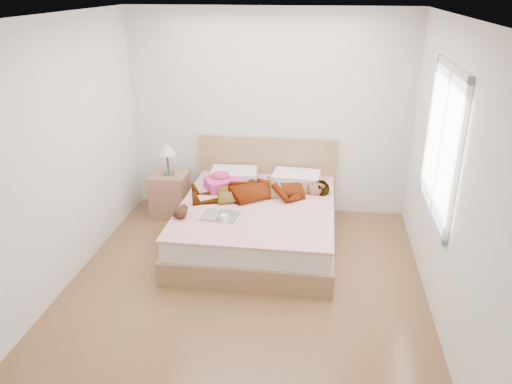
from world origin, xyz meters
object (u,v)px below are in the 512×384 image
plush_toy (181,212)px  nightstand (170,191)px  woman (262,187)px  bed (258,219)px  coffee_mug (224,219)px  phone (227,169)px  towel (222,182)px  magazine (220,216)px

plush_toy → nightstand: 1.23m
woman → bed: bearing=-26.0°
coffee_mug → phone: bearing=99.6°
woman → nightstand: size_ratio=1.69×
woman → bed: (-0.03, -0.15, -0.35)m
woman → phone: bearing=-144.8°
bed → plush_toy: size_ratio=8.91×
bed → towel: bearing=147.0°
bed → coffee_mug: bearing=-114.6°
coffee_mug → plush_toy: (-0.49, 0.07, 0.02)m
woman → plush_toy: 1.06m
magazine → nightstand: 1.38m
towel → nightstand: nightstand is taller
phone → towel: size_ratio=0.17×
phone → bed: bed is taller
coffee_mug → magazine: bearing=120.1°
plush_toy → nightstand: nightstand is taller
phone → bed: size_ratio=0.04×
phone → coffee_mug: (0.20, -1.16, -0.12)m
coffee_mug → nightstand: size_ratio=0.12×
plush_toy → nightstand: (-0.48, 1.11, -0.25)m
phone → towel: (-0.02, -0.24, -0.08)m
bed → woman: bearing=80.1°
woman → nightstand: bearing=-124.1°
coffee_mug → towel: bearing=102.9°
woman → magazine: woman is taller
woman → magazine: (-0.38, -0.62, -0.11)m
towel → coffee_mug: (0.21, -0.92, -0.04)m
coffee_mug → plush_toy: size_ratio=0.52×
woman → bed: bed is taller
plush_toy → nightstand: bearing=113.4°
bed → magazine: size_ratio=4.33×
nightstand → woman: bearing=-17.9°
magazine → plush_toy: plush_toy is taller
magazine → plush_toy: (-0.41, -0.07, 0.06)m
nightstand → towel: bearing=-18.1°
phone → plush_toy: phone is taller
bed → coffee_mug: bed is taller
towel → magazine: 0.80m
bed → nightstand: bed is taller
nightstand → phone: bearing=-0.9°
towel → bed: bearing=-33.0°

